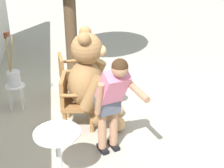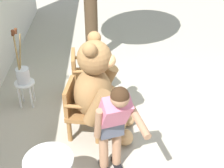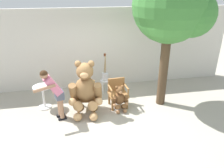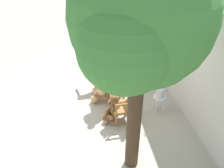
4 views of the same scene
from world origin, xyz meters
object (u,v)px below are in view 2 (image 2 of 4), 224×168
person_visitor (113,122)px  brush_bucket (22,73)px  wooden_chair_right (84,74)px  teddy_bear_small (100,77)px  wooden_chair_left (81,107)px  teddy_bear_large (99,90)px  white_stool (25,87)px

person_visitor → brush_bucket: person_visitor is taller
wooden_chair_right → brush_bucket: brush_bucket is taller
teddy_bear_small → brush_bucket: bearing=100.5°
wooden_chair_left → wooden_chair_right: same height
teddy_bear_small → brush_bucket: 1.33m
wooden_chair_left → brush_bucket: 1.25m
teddy_bear_large → white_stool: (0.76, 1.26, -0.43)m
teddy_bear_small → brush_bucket: (-0.24, 1.28, 0.26)m
teddy_bear_large → brush_bucket: teddy_bear_large is taller
teddy_bear_large → white_stool: size_ratio=3.48×
person_visitor → brush_bucket: size_ratio=1.57×
wooden_chair_right → brush_bucket: size_ratio=0.89×
wooden_chair_right → brush_bucket: 1.04m
teddy_bear_small → wooden_chair_left: bearing=163.7°
person_visitor → white_stool: 2.23m
brush_bucket → teddy_bear_small: bearing=-79.5°
wooden_chair_left → white_stool: 1.24m
wooden_chair_right → white_stool: wooden_chair_right is taller
teddy_bear_small → wooden_chair_right: bearing=91.4°
wooden_chair_left → person_visitor: 1.08m
white_stool → brush_bucket: (0.00, 0.00, 0.29)m
teddy_bear_large → teddy_bear_small: (0.99, -0.02, -0.40)m
wooden_chair_left → brush_bucket: size_ratio=0.89×
wooden_chair_right → teddy_bear_large: 1.07m
white_stool → brush_bucket: 0.29m
person_visitor → brush_bucket: 2.18m
teddy_bear_large → white_stool: teddy_bear_large is taller
brush_bucket → wooden_chair_left: bearing=-126.3°
teddy_bear_small → teddy_bear_large: bearing=179.0°
teddy_bear_large → wooden_chair_left: bearing=85.1°
teddy_bear_small → person_visitor: (-1.85, -0.16, 0.51)m
person_visitor → brush_bucket: bearing=41.9°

